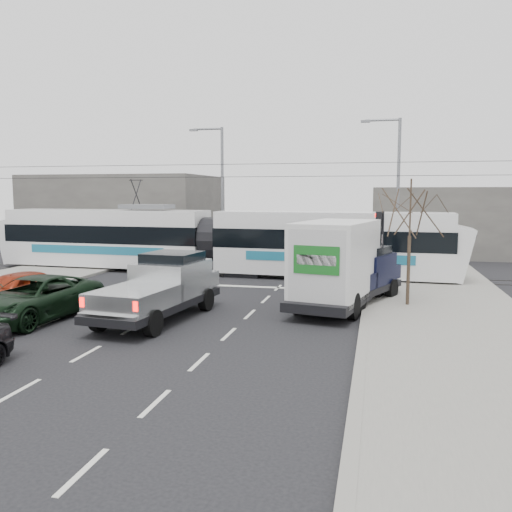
% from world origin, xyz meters
% --- Properties ---
extents(ground, '(120.00, 120.00, 0.00)m').
position_xyz_m(ground, '(0.00, 0.00, 0.00)').
color(ground, black).
rests_on(ground, ground).
extents(sidewalk_right, '(6.00, 60.00, 0.15)m').
position_xyz_m(sidewalk_right, '(9.00, 0.00, 0.07)').
color(sidewalk_right, gray).
rests_on(sidewalk_right, ground).
extents(rails, '(60.00, 1.60, 0.03)m').
position_xyz_m(rails, '(0.00, 10.00, 0.01)').
color(rails, '#33302D').
rests_on(rails, ground).
extents(building_left, '(14.00, 10.00, 6.00)m').
position_xyz_m(building_left, '(-14.00, 22.00, 3.00)').
color(building_left, slate).
rests_on(building_left, ground).
extents(building_right, '(12.00, 10.00, 5.00)m').
position_xyz_m(building_right, '(12.00, 24.00, 2.50)').
color(building_right, slate).
rests_on(building_right, ground).
extents(bare_tree, '(2.40, 2.40, 5.00)m').
position_xyz_m(bare_tree, '(7.60, 2.50, 3.79)').
color(bare_tree, '#47382B').
rests_on(bare_tree, ground).
extents(traffic_signal, '(0.44, 0.44, 3.60)m').
position_xyz_m(traffic_signal, '(6.47, 6.50, 2.74)').
color(traffic_signal, black).
rests_on(traffic_signal, ground).
extents(street_lamp_near, '(2.38, 0.25, 9.00)m').
position_xyz_m(street_lamp_near, '(7.31, 14.00, 5.11)').
color(street_lamp_near, slate).
rests_on(street_lamp_near, ground).
extents(street_lamp_far, '(2.38, 0.25, 9.00)m').
position_xyz_m(street_lamp_far, '(-4.19, 16.00, 5.11)').
color(street_lamp_far, slate).
rests_on(street_lamp_far, ground).
extents(catenary, '(60.00, 0.20, 7.00)m').
position_xyz_m(catenary, '(0.00, 10.00, 3.88)').
color(catenary, black).
rests_on(catenary, ground).
extents(tram, '(26.32, 4.25, 5.35)m').
position_xyz_m(tram, '(-2.90, 9.89, 1.90)').
color(tram, white).
rests_on(tram, ground).
extents(silver_pickup, '(2.94, 6.67, 2.35)m').
position_xyz_m(silver_pickup, '(-1.32, -1.22, 1.17)').
color(silver_pickup, black).
rests_on(silver_pickup, ground).
extents(box_truck, '(3.82, 7.34, 3.50)m').
position_xyz_m(box_truck, '(4.93, 2.02, 1.73)').
color(box_truck, black).
rests_on(box_truck, ground).
extents(navy_pickup, '(3.92, 5.88, 2.33)m').
position_xyz_m(navy_pickup, '(5.63, 3.31, 1.15)').
color(navy_pickup, black).
rests_on(navy_pickup, ground).
extents(green_car, '(3.25, 5.91, 1.57)m').
position_xyz_m(green_car, '(-5.75, -2.61, 0.78)').
color(green_car, black).
rests_on(green_car, ground).
extents(red_car, '(2.42, 4.52, 1.46)m').
position_xyz_m(red_car, '(-7.82, -0.77, 0.73)').
color(red_car, maroon).
rests_on(red_car, ground).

